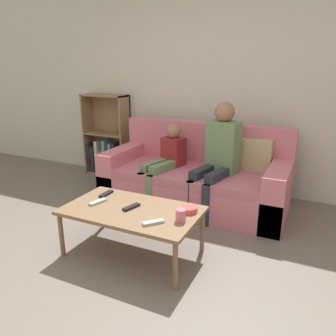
{
  "coord_description": "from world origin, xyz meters",
  "views": [
    {
      "loc": [
        1.31,
        -1.73,
        1.58
      ],
      "look_at": [
        -0.02,
        1.07,
        0.62
      ],
      "focal_mm": 35.0,
      "sensor_mm": 36.0,
      "label": 1
    }
  ],
  "objects_px": {
    "person_adult": "(219,150)",
    "coffee_table": "(132,213)",
    "cup_near": "(181,215)",
    "tv_remote_1": "(131,207)",
    "tv_remote_2": "(153,222)",
    "tv_remote_3": "(98,202)",
    "snack_bowl": "(189,209)",
    "couch": "(196,179)",
    "bookshelf": "(108,146)",
    "person_child": "(165,160)",
    "tv_remote_0": "(106,194)"
  },
  "relations": [
    {
      "from": "tv_remote_1",
      "to": "snack_bowl",
      "type": "relative_size",
      "value": 1.21
    },
    {
      "from": "couch",
      "to": "bookshelf",
      "type": "height_order",
      "value": "bookshelf"
    },
    {
      "from": "coffee_table",
      "to": "person_adult",
      "type": "relative_size",
      "value": 0.94
    },
    {
      "from": "cup_near",
      "to": "tv_remote_0",
      "type": "relative_size",
      "value": 0.59
    },
    {
      "from": "couch",
      "to": "tv_remote_1",
      "type": "height_order",
      "value": "couch"
    },
    {
      "from": "tv_remote_1",
      "to": "snack_bowl",
      "type": "distance_m",
      "value": 0.49
    },
    {
      "from": "bookshelf",
      "to": "tv_remote_2",
      "type": "xyz_separation_m",
      "value": [
        1.82,
        -1.97,
        0.01
      ]
    },
    {
      "from": "couch",
      "to": "tv_remote_2",
      "type": "xyz_separation_m",
      "value": [
        0.2,
        -1.47,
        0.14
      ]
    },
    {
      "from": "coffee_table",
      "to": "person_child",
      "type": "distance_m",
      "value": 1.18
    },
    {
      "from": "tv_remote_0",
      "to": "tv_remote_3",
      "type": "distance_m",
      "value": 0.2
    },
    {
      "from": "cup_near",
      "to": "bookshelf",
      "type": "bearing_deg",
      "value": 137.3
    },
    {
      "from": "tv_remote_2",
      "to": "couch",
      "type": "bearing_deg",
      "value": 138.91
    },
    {
      "from": "person_child",
      "to": "cup_near",
      "type": "distance_m",
      "value": 1.38
    },
    {
      "from": "person_adult",
      "to": "tv_remote_3",
      "type": "height_order",
      "value": "person_adult"
    },
    {
      "from": "couch",
      "to": "tv_remote_1",
      "type": "relative_size",
      "value": 12.01
    },
    {
      "from": "tv_remote_0",
      "to": "tv_remote_1",
      "type": "relative_size",
      "value": 0.97
    },
    {
      "from": "couch",
      "to": "person_child",
      "type": "height_order",
      "value": "person_child"
    },
    {
      "from": "person_adult",
      "to": "tv_remote_0",
      "type": "relative_size",
      "value": 7.19
    },
    {
      "from": "tv_remote_2",
      "to": "cup_near",
      "type": "bearing_deg",
      "value": 78.25
    },
    {
      "from": "couch",
      "to": "coffee_table",
      "type": "distance_m",
      "value": 1.31
    },
    {
      "from": "bookshelf",
      "to": "tv_remote_2",
      "type": "bearing_deg",
      "value": -47.28
    },
    {
      "from": "cup_near",
      "to": "snack_bowl",
      "type": "relative_size",
      "value": 0.69
    },
    {
      "from": "couch",
      "to": "tv_remote_2",
      "type": "height_order",
      "value": "couch"
    },
    {
      "from": "coffee_table",
      "to": "tv_remote_1",
      "type": "height_order",
      "value": "tv_remote_1"
    },
    {
      "from": "tv_remote_1",
      "to": "snack_bowl",
      "type": "height_order",
      "value": "snack_bowl"
    },
    {
      "from": "tv_remote_3",
      "to": "cup_near",
      "type": "bearing_deg",
      "value": 14.54
    },
    {
      "from": "person_child",
      "to": "tv_remote_2",
      "type": "bearing_deg",
      "value": -53.87
    },
    {
      "from": "coffee_table",
      "to": "tv_remote_2",
      "type": "bearing_deg",
      "value": -29.41
    },
    {
      "from": "bookshelf",
      "to": "person_adult",
      "type": "xyz_separation_m",
      "value": [
        1.92,
        -0.6,
        0.28
      ]
    },
    {
      "from": "bookshelf",
      "to": "tv_remote_2",
      "type": "distance_m",
      "value": 2.68
    },
    {
      "from": "tv_remote_3",
      "to": "snack_bowl",
      "type": "relative_size",
      "value": 1.21
    },
    {
      "from": "couch",
      "to": "snack_bowl",
      "type": "bearing_deg",
      "value": -72.49
    },
    {
      "from": "person_child",
      "to": "coffee_table",
      "type": "bearing_deg",
      "value": -64.15
    },
    {
      "from": "tv_remote_1",
      "to": "cup_near",
      "type": "bearing_deg",
      "value": 10.15
    },
    {
      "from": "snack_bowl",
      "to": "tv_remote_3",
      "type": "bearing_deg",
      "value": -167.58
    },
    {
      "from": "coffee_table",
      "to": "tv_remote_3",
      "type": "distance_m",
      "value": 0.34
    },
    {
      "from": "coffee_table",
      "to": "snack_bowl",
      "type": "relative_size",
      "value": 7.94
    },
    {
      "from": "couch",
      "to": "coffee_table",
      "type": "bearing_deg",
      "value": -94.25
    },
    {
      "from": "coffee_table",
      "to": "tv_remote_0",
      "type": "distance_m",
      "value": 0.42
    },
    {
      "from": "tv_remote_0",
      "to": "tv_remote_2",
      "type": "xyz_separation_m",
      "value": [
        0.68,
        -0.33,
        0.0
      ]
    },
    {
      "from": "person_child",
      "to": "tv_remote_1",
      "type": "height_order",
      "value": "person_child"
    },
    {
      "from": "tv_remote_3",
      "to": "snack_bowl",
      "type": "bearing_deg",
      "value": 27.84
    },
    {
      "from": "person_adult",
      "to": "coffee_table",
      "type": "bearing_deg",
      "value": -95.94
    },
    {
      "from": "coffee_table",
      "to": "tv_remote_0",
      "type": "xyz_separation_m",
      "value": [
        -0.38,
        0.17,
        0.05
      ]
    },
    {
      "from": "person_adult",
      "to": "tv_remote_2",
      "type": "xyz_separation_m",
      "value": [
        -0.1,
        -1.37,
        -0.27
      ]
    },
    {
      "from": "person_child",
      "to": "tv_remote_3",
      "type": "xyz_separation_m",
      "value": [
        -0.1,
        -1.17,
        -0.1
      ]
    },
    {
      "from": "person_adult",
      "to": "tv_remote_3",
      "type": "bearing_deg",
      "value": -108.65
    },
    {
      "from": "coffee_table",
      "to": "tv_remote_0",
      "type": "bearing_deg",
      "value": 156.31
    },
    {
      "from": "tv_remote_0",
      "to": "tv_remote_1",
      "type": "bearing_deg",
      "value": -22.21
    },
    {
      "from": "cup_near",
      "to": "tv_remote_1",
      "type": "distance_m",
      "value": 0.48
    }
  ]
}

